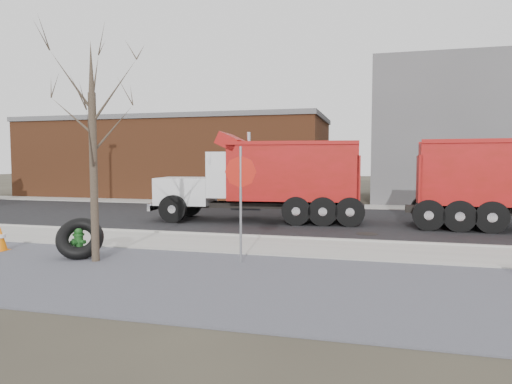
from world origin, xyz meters
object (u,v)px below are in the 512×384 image
(fire_hydrant, at_px, (79,243))
(stop_sign, at_px, (241,184))
(dump_truck_red_b, at_px, (267,177))
(truck_tire, at_px, (80,238))

(fire_hydrant, bearing_deg, stop_sign, 19.75)
(stop_sign, xyz_separation_m, dump_truck_red_b, (-1.08, 7.32, -0.11))
(stop_sign, height_order, dump_truck_red_b, dump_truck_red_b)
(truck_tire, bearing_deg, dump_truck_red_b, 69.55)
(fire_hydrant, xyz_separation_m, dump_truck_red_b, (3.06, 7.67, 1.40))
(fire_hydrant, xyz_separation_m, stop_sign, (4.15, 0.36, 1.52))
(fire_hydrant, distance_m, truck_tire, 0.25)
(stop_sign, bearing_deg, fire_hydrant, -159.38)
(truck_tire, bearing_deg, fire_hydrant, 135.28)
(truck_tire, distance_m, stop_sign, 4.26)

